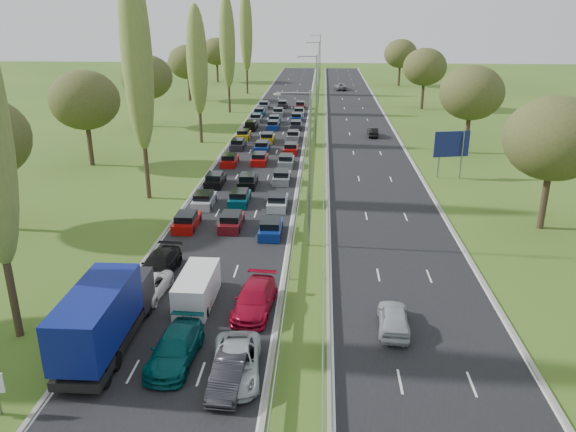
# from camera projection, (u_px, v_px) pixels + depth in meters

# --- Properties ---
(ground) EXTENTS (260.00, 260.00, 0.00)m
(ground) POSITION_uv_depth(u_px,v_px,m) (316.00, 142.00, 78.72)
(ground) COLOR #39571B
(ground) RESTS_ON ground
(near_carriageway) EXTENTS (10.50, 215.00, 0.04)m
(near_carriageway) POSITION_uv_depth(u_px,v_px,m) (269.00, 138.00, 81.45)
(near_carriageway) COLOR black
(near_carriageway) RESTS_ON ground
(far_carriageway) EXTENTS (10.50, 215.00, 0.04)m
(far_carriageway) POSITION_uv_depth(u_px,v_px,m) (363.00, 139.00, 80.67)
(far_carriageway) COLOR black
(far_carriageway) RESTS_ON ground
(central_reservation) EXTENTS (2.36, 215.00, 0.32)m
(central_reservation) POSITION_uv_depth(u_px,v_px,m) (316.00, 135.00, 80.87)
(central_reservation) COLOR gray
(central_reservation) RESTS_ON ground
(lamp_columns) EXTENTS (0.18, 140.18, 12.00)m
(lamp_columns) POSITION_uv_depth(u_px,v_px,m) (316.00, 101.00, 74.79)
(lamp_columns) COLOR gray
(lamp_columns) RESTS_ON ground
(poplar_row) EXTENTS (2.80, 127.80, 22.44)m
(poplar_row) POSITION_uv_depth(u_px,v_px,m) (176.00, 57.00, 64.30)
(poplar_row) COLOR #2D2116
(poplar_row) RESTS_ON ground
(woodland_left) EXTENTS (8.00, 166.00, 11.10)m
(woodland_left) POSITION_uv_depth(u_px,v_px,m) (72.00, 105.00, 61.32)
(woodland_left) COLOR #2D2116
(woodland_left) RESTS_ON ground
(woodland_right) EXTENTS (8.00, 153.00, 11.10)m
(woodland_right) POSITION_uv_depth(u_px,v_px,m) (490.00, 103.00, 62.46)
(woodland_right) COLOR #2D2116
(woodland_right) RESTS_ON ground
(traffic_queue_fill) EXTENTS (9.06, 68.86, 0.80)m
(traffic_queue_fill) POSITION_uv_depth(u_px,v_px,m) (266.00, 143.00, 76.56)
(traffic_queue_fill) COLOR #A50C0A
(traffic_queue_fill) RESTS_ON ground
(near_car_2) EXTENTS (2.54, 4.90, 1.32)m
(near_car_2) POSITION_uv_depth(u_px,v_px,m) (147.00, 288.00, 35.82)
(near_car_2) COLOR silver
(near_car_2) RESTS_ON near_carriageway
(near_car_3) EXTENTS (2.52, 5.32, 1.50)m
(near_car_3) POSITION_uv_depth(u_px,v_px,m) (159.00, 264.00, 38.90)
(near_car_3) COLOR black
(near_car_3) RESTS_ON near_carriageway
(near_car_7) EXTENTS (2.43, 5.40, 1.54)m
(near_car_7) POSITION_uv_depth(u_px,v_px,m) (175.00, 349.00, 29.15)
(near_car_7) COLOR #044749
(near_car_7) RESTS_ON near_carriageway
(near_car_8) EXTENTS (1.82, 4.32, 1.46)m
(near_car_8) POSITION_uv_depth(u_px,v_px,m) (202.00, 287.00, 35.76)
(near_car_8) COLOR #B19A0B
(near_car_8) RESTS_ON near_carriageway
(near_car_9) EXTENTS (1.75, 4.38, 1.42)m
(near_car_9) POSITION_uv_depth(u_px,v_px,m) (229.00, 374.00, 27.24)
(near_car_9) COLOR black
(near_car_9) RESTS_ON near_carriageway
(near_car_10) EXTENTS (2.85, 5.43, 1.46)m
(near_car_10) POSITION_uv_depth(u_px,v_px,m) (236.00, 363.00, 28.06)
(near_car_10) COLOR #ABB1B4
(near_car_10) RESTS_ON near_carriageway
(near_car_11) EXTENTS (2.66, 5.59, 1.57)m
(near_car_11) POSITION_uv_depth(u_px,v_px,m) (255.00, 299.00, 34.12)
(near_car_11) COLOR #A20925
(near_car_11) RESTS_ON near_carriageway
(far_car_0) EXTENTS (2.00, 4.42, 1.47)m
(far_car_0) POSITION_uv_depth(u_px,v_px,m) (394.00, 318.00, 32.11)
(far_car_0) COLOR #A6AAB0
(far_car_0) RESTS_ON far_carriageway
(far_car_1) EXTENTS (1.38, 3.94, 1.30)m
(far_car_1) POSITION_uv_depth(u_px,v_px,m) (373.00, 132.00, 82.09)
(far_car_1) COLOR black
(far_car_1) RESTS_ON far_carriageway
(far_car_2) EXTENTS (2.95, 5.68, 1.53)m
(far_car_2) POSITION_uv_depth(u_px,v_px,m) (341.00, 86.00, 131.27)
(far_car_2) COLOR gray
(far_car_2) RESTS_ON far_carriageway
(blue_lorry) EXTENTS (2.58, 9.28, 3.92)m
(blue_lorry) POSITION_uv_depth(u_px,v_px,m) (105.00, 316.00, 29.88)
(blue_lorry) COLOR black
(blue_lorry) RESTS_ON near_carriageway
(white_van_rear) EXTENTS (2.00, 5.11, 2.05)m
(white_van_rear) POSITION_uv_depth(u_px,v_px,m) (198.00, 287.00, 35.10)
(white_van_rear) COLOR silver
(white_van_rear) RESTS_ON near_carriageway
(direction_sign) EXTENTS (3.92, 1.00, 5.20)m
(direction_sign) POSITION_uv_depth(u_px,v_px,m) (452.00, 146.00, 60.65)
(direction_sign) COLOR gray
(direction_sign) RESTS_ON ground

